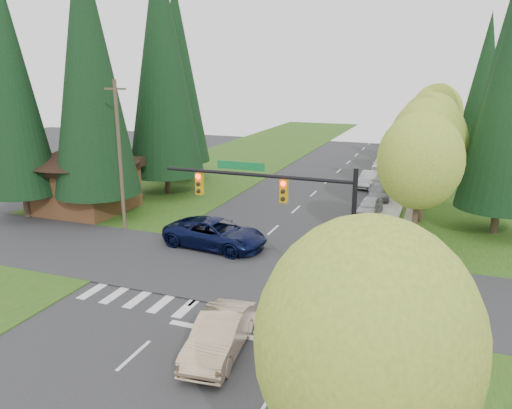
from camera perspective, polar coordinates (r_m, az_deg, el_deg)
The scene contains 32 objects.
ground at distance 21.21m, azimuth -12.23°, elevation -15.16°, with size 120.00×120.00×0.00m, color #28282B.
grass_east at distance 36.80m, azimuth 23.93°, elevation -2.84°, with size 14.00×110.00×0.06m, color #234813.
grass_west at distance 43.53m, azimuth -12.47°, elevation 0.79°, with size 14.00×110.00×0.06m, color #234813.
cross_street at distance 27.50m, azimuth -3.15°, elevation -7.49°, with size 120.00×8.00×0.10m, color #28282B.
sidewalk_east at distance 38.78m, azimuth 14.82°, elevation -1.08°, with size 1.80×80.00×0.13m, color gray.
curb_east at distance 38.86m, azimuth 13.58°, elevation -0.96°, with size 0.20×80.00×0.13m, color gray.
stone_wall_north at distance 46.34m, azimuth 18.04°, elevation 1.67°, with size 0.70×40.00×0.70m, color #4C4438.
traffic_signal at distance 21.31m, azimuth 3.62°, elevation -0.11°, with size 8.70×0.37×6.80m.
brown_building at distance 40.12m, azimuth -19.01°, elevation 3.66°, with size 8.40×8.40×5.40m.
utility_pole at distance 34.10m, azimuth -15.31°, elevation 5.46°, with size 1.60×0.24×10.00m.
decid_tree_0 at distance 29.61m, azimuth 18.23°, elevation 4.71°, with size 4.80×4.80×8.37m.
decid_tree_1 at distance 36.49m, azimuth 19.02°, elevation 6.82°, with size 5.20×5.20×8.80m.
decid_tree_2 at distance 43.43m, azimuth 19.15°, elevation 8.20°, with size 5.00×5.00×8.82m.
decid_tree_3 at distance 50.41m, azimuth 19.56°, elevation 8.73°, with size 5.00×5.00×8.55m.
decid_tree_4 at distance 57.35m, azimuth 19.92°, elevation 9.78°, with size 5.40×5.40×9.18m.
decid_tree_5 at distance 64.37m, azimuth 19.86°, elevation 9.81°, with size 4.80×4.80×8.30m.
decid_tree_6 at distance 71.32m, azimuth 20.12°, elevation 10.49°, with size 5.20×5.20×8.86m.
decid_tree_south at distance 10.65m, azimuth 12.54°, elevation -15.24°, with size 4.60×4.60×7.92m.
conifer_w_a at distance 37.38m, azimuth -18.59°, elevation 14.74°, with size 6.12×6.12×19.80m.
conifer_w_b at distance 42.38m, azimuth -18.25°, elevation 13.38°, with size 5.44×5.44×17.80m.
conifer_w_c at distance 43.38m, azimuth -10.71°, elevation 15.87°, with size 6.46×6.46×20.80m.
conifer_w_d at distance 39.31m, azimuth -26.07°, elevation 11.80°, with size 5.10×5.10×16.80m.
conifer_w_e at distance 49.57m, azimuth -8.99°, elevation 14.67°, with size 5.78×5.78×18.80m.
conifer_e_b at distance 49.37m, azimuth 26.98°, elevation 13.84°, with size 6.12×6.12×19.80m.
conifer_e_c at distance 63.27m, azimuth 24.68°, elevation 12.68°, with size 5.10×5.10×16.80m.
sedan_champagne at distance 19.75m, azimuth -4.20°, elevation -14.62°, with size 1.68×4.81×1.59m, color tan.
suv_navy at distance 30.60m, azimuth -4.64°, elevation -3.34°, with size 2.96×6.42×1.78m, color #0A1033.
parked_car_a at distance 38.22m, azimuth 12.86°, elevation -0.23°, with size 1.61×4.00×1.36m, color #A2A2A6.
parked_car_b at distance 43.09m, azimuth 13.83°, elevation 1.38°, with size 1.77×4.35×1.26m, color slate.
parked_car_c at distance 47.52m, azimuth 12.85°, elevation 2.82°, with size 1.52×4.35×1.43m, color #A3A3A8.
parked_car_d at distance 55.51m, azimuth 14.15°, elevation 4.53°, with size 1.79×4.45×1.52m, color white.
parked_car_e at distance 61.50m, azimuth 14.79°, elevation 5.36°, with size 1.72×4.24×1.23m, color #9D9DA1.
Camera 1 is at (10.39, -15.16, 10.60)m, focal length 35.00 mm.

